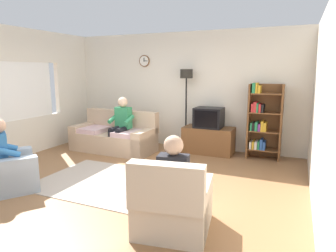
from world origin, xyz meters
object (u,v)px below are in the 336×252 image
armchair_near_window (3,172)px  person_in_right_armchair (175,178)px  tv (209,118)px  person_on_couch (121,122)px  bookshelf (262,121)px  couch (114,137)px  floor_lamp (186,87)px  person_in_left_armchair (7,151)px  armchair_near_bookshelf (173,206)px  tv_stand (208,140)px

armchair_near_window → person_in_right_armchair: bearing=1.1°
tv → person_on_couch: size_ratio=0.48×
bookshelf → person_on_couch: size_ratio=1.27×
couch → armchair_near_window: bearing=-95.5°
armchair_near_window → person_on_couch: size_ratio=0.95×
floor_lamp → tv: bearing=-12.1°
bookshelf → person_in_left_armchair: bookshelf is taller
person_in_left_armchair → armchair_near_bookshelf: bearing=-2.2°
couch → armchair_near_bookshelf: bearing=-46.3°
floor_lamp → person_on_couch: (-1.22, -0.86, -0.75)m
tv_stand → person_in_right_armchair: size_ratio=0.98×
person_in_right_armchair → bookshelf: bearing=79.8°
floor_lamp → person_on_couch: bearing=-144.7°
floor_lamp → couch: bearing=-152.9°
armchair_near_bookshelf → person_in_left_armchair: 2.81m
armchair_near_window → tv: bearing=55.0°
couch → person_on_couch: (0.25, -0.11, 0.39)m
tv_stand → tv: (0.00, -0.02, 0.51)m
couch → person_on_couch: bearing=-23.5°
person_on_couch → couch: bearing=156.5°
tv_stand → armchair_near_window: (-2.30, -3.32, -0.00)m
tv_stand → bookshelf: bookshelf is taller
tv → couch: bearing=-162.9°
floor_lamp → armchair_near_bookshelf: 3.81m
couch → bookshelf: 3.28m
bookshelf → person_in_right_armchair: bookshelf is taller
armchair_near_window → person_in_left_armchair: bearing=55.2°
armchair_near_window → armchair_near_bookshelf: 2.84m
couch → person_on_couch: person_on_couch is taller
person_in_left_armchair → person_in_right_armchair: same height
bookshelf → armchair_near_bookshelf: bearing=-99.7°
tv_stand → person_on_couch: 1.99m
bookshelf → couch: bearing=-167.2°
tv → armchair_near_window: 4.06m
person_in_left_armchair → person_on_couch: bearing=79.5°
couch → person_in_left_armchair: 2.62m
bookshelf → floor_lamp: floor_lamp is taller
tv_stand → armchair_near_bookshelf: armchair_near_bookshelf is taller
couch → bookshelf: size_ratio=1.23×
armchair_near_window → tv_stand: bearing=55.2°
couch → floor_lamp: (1.47, 0.75, 1.14)m
tv_stand → person_in_right_armchair: 3.33m
person_on_couch → person_in_left_armchair: size_ratio=1.11×
person_on_couch → person_in_left_armchair: person_on_couch is taller
person_on_couch → tv: bearing=22.4°
tv_stand → tv: bearing=-90.0°
person_in_left_armchair → person_in_right_armchair: bearing=-0.4°
tv_stand → person_on_couch: (-1.79, -0.76, 0.41)m
person_on_couch → bookshelf: bearing=15.9°
couch → floor_lamp: size_ratio=1.04×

